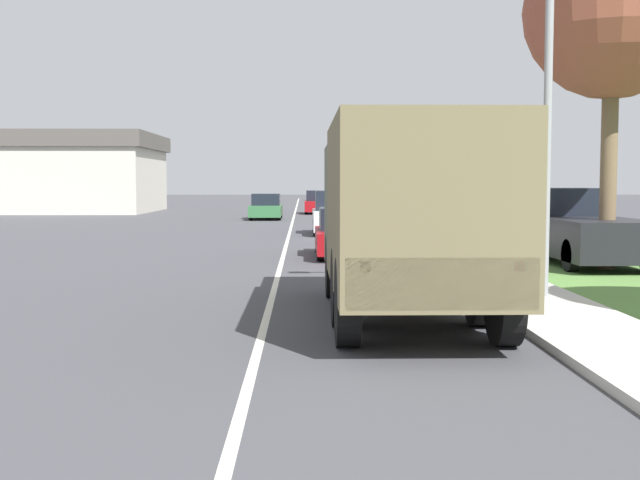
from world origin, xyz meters
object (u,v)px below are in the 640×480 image
Objects in this scene: car_third_ahead at (266,208)px; lamp_post at (535,77)px; car_second_ahead at (335,215)px; pickup_truck at (579,228)px; car_nearest_ahead at (348,234)px; car_fourth_ahead at (319,203)px; military_truck at (406,210)px.

lamp_post is at bearing -79.06° from car_third_ahead.
pickup_truck is (5.86, -11.58, 0.13)m from car_second_ahead.
car_nearest_ahead is 6.17m from pickup_truck.
car_second_ahead is 1.02× the size of car_fourth_ahead.
lamp_post is (-3.16, -6.79, 2.99)m from pickup_truck.
lamp_post is (2.69, -18.37, 3.11)m from car_second_ahead.
car_nearest_ahead is at bearing 107.01° from lamp_post.
car_nearest_ahead is 0.65× the size of lamp_post.
military_truck is 1.63× the size of car_nearest_ahead.
car_nearest_ahead is at bearing -89.56° from car_fourth_ahead.
car_second_ahead is at bearing -89.39° from car_fourth_ahead.
car_nearest_ahead is at bearing 91.64° from military_truck.
lamp_post reaches higher than car_fourth_ahead.
car_second_ahead is (-0.31, 19.94, -0.90)m from military_truck.
pickup_truck is at bearing -69.37° from car_third_ahead.
military_truck reaches higher than pickup_truck.
car_nearest_ahead is 9.61m from car_second_ahead.
car_third_ahead is 8.36m from car_fourth_ahead.
military_truck is at bearing -146.51° from lamp_post.
car_nearest_ahead is (-0.30, 10.33, -1.05)m from military_truck.
pickup_truck is (5.55, 8.37, -0.77)m from military_truck.
pickup_truck is (9.20, -24.45, 0.25)m from car_third_ahead.
car_second_ahead is at bearing 116.83° from pickup_truck.
military_truck is 1.66× the size of car_second_ahead.
military_truck reaches higher than car_second_ahead.
car_third_ahead is at bearing 100.94° from lamp_post.
lamp_post is (2.38, 1.58, 2.21)m from military_truck.
car_third_ahead is at bearing 96.36° from military_truck.
car_fourth_ahead is (-0.53, 40.57, -0.98)m from military_truck.
car_fourth_ahead is at bearing 68.02° from car_third_ahead.
car_third_ahead is at bearing -111.98° from car_fourth_ahead.
car_third_ahead is (-3.36, 22.48, 0.02)m from car_nearest_ahead.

